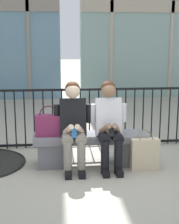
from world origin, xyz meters
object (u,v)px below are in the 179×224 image
at_px(seated_person_companion, 109,122).
at_px(handbag_on_bench, 49,125).
at_px(stone_bench, 90,146).
at_px(shopping_bag, 145,154).
at_px(seated_person_with_phone, 73,123).

height_order(seated_person_companion, handbag_on_bench, seated_person_companion).
height_order(stone_bench, seated_person_companion, seated_person_companion).
relative_size(stone_bench, handbag_on_bench, 3.75).
xyz_separation_m(stone_bench, seated_person_companion, (0.25, -0.13, 0.38)).
xyz_separation_m(handbag_on_bench, shopping_bag, (1.31, -0.26, -0.38)).
height_order(seated_person_companion, shopping_bag, seated_person_companion).
bearing_deg(shopping_bag, seated_person_companion, 163.83).
bearing_deg(seated_person_companion, stone_bench, 152.54).
relative_size(stone_bench, shopping_bag, 2.92).
xyz_separation_m(stone_bench, shopping_bag, (0.73, -0.27, -0.05)).
distance_m(stone_bench, handbag_on_bench, 0.67).
xyz_separation_m(seated_person_companion, handbag_on_bench, (-0.83, 0.12, -0.05)).
xyz_separation_m(stone_bench, seated_person_with_phone, (-0.25, -0.13, 0.38)).
bearing_deg(seated_person_with_phone, shopping_bag, -8.14).
bearing_deg(shopping_bag, handbag_on_bench, 168.84).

